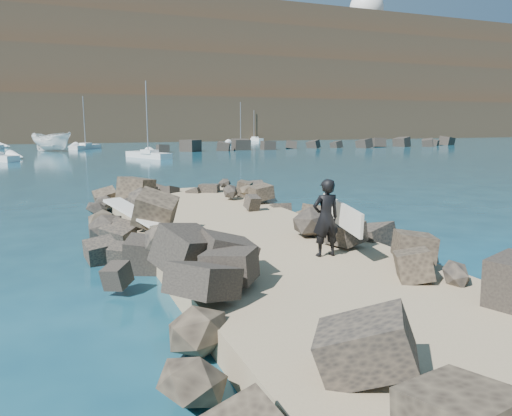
# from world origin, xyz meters

# --- Properties ---
(ground) EXTENTS (800.00, 800.00, 0.00)m
(ground) POSITION_xyz_m (0.00, 0.00, 0.00)
(ground) COLOR #0F384C
(ground) RESTS_ON ground
(jetty) EXTENTS (6.00, 26.00, 0.60)m
(jetty) POSITION_xyz_m (0.00, -2.00, 0.30)
(jetty) COLOR #8C7759
(jetty) RESTS_ON ground
(riprap_left) EXTENTS (2.60, 22.00, 1.00)m
(riprap_left) POSITION_xyz_m (-2.90, -1.50, 0.50)
(riprap_left) COLOR black
(riprap_left) RESTS_ON ground
(riprap_right) EXTENTS (2.60, 22.00, 1.00)m
(riprap_right) POSITION_xyz_m (2.90, -1.50, 0.50)
(riprap_right) COLOR black
(riprap_right) RESTS_ON ground
(breakwater_secondary) EXTENTS (52.00, 4.00, 1.20)m
(breakwater_secondary) POSITION_xyz_m (35.00, 55.00, 0.60)
(breakwater_secondary) COLOR black
(breakwater_secondary) RESTS_ON ground
(headland) EXTENTS (360.00, 140.00, 32.00)m
(headland) POSITION_xyz_m (10.00, 160.00, 16.00)
(headland) COLOR #2D4919
(headland) RESTS_ON ground
(surfboard_resting) EXTENTS (1.66, 2.56, 0.08)m
(surfboard_resting) POSITION_xyz_m (-3.04, 1.60, 1.04)
(surfboard_resting) COLOR silver
(surfboard_resting) RESTS_ON riprap_left
(boat_imported) EXTENTS (6.62, 7.11, 2.73)m
(boat_imported) POSITION_xyz_m (-5.16, 61.61, 1.37)
(boat_imported) COLOR white
(boat_imported) RESTS_ON ground
(surfer_with_board) EXTENTS (1.03, 2.39, 1.94)m
(surfer_with_board) POSITION_xyz_m (0.96, -3.39, 1.58)
(surfer_with_board) COLOR black
(surfer_with_board) RESTS_ON jetty
(radome) EXTENTS (12.21, 12.21, 19.33)m
(radome) POSITION_xyz_m (104.10, 147.43, 43.23)
(radome) COLOR silver
(radome) RESTS_ON headland
(sailboat_c) EXTENTS (4.19, 7.29, 8.70)m
(sailboat_c) POSITION_xyz_m (4.84, 43.16, 0.35)
(sailboat_c) COLOR silver
(sailboat_c) RESTS_ON ground
(sailboat_f) EXTENTS (2.43, 5.70, 6.88)m
(sailboat_f) POSITION_xyz_m (36.54, 89.57, 0.35)
(sailboat_f) COLOR silver
(sailboat_f) RESTS_ON ground
(sailboat_d) EXTENTS (4.41, 6.23, 7.77)m
(sailboat_d) POSITION_xyz_m (26.33, 70.73, 0.35)
(sailboat_d) COLOR silver
(sailboat_d) RESTS_ON ground
(sailboat_b) EXTENTS (5.03, 6.25, 8.05)m
(sailboat_b) POSITION_xyz_m (-0.46, 66.54, 0.35)
(sailboat_b) COLOR silver
(sailboat_b) RESTS_ON ground
(headland_buildings) EXTENTS (137.50, 30.50, 5.00)m
(headland_buildings) POSITION_xyz_m (16.81, 152.19, 33.97)
(headland_buildings) COLOR white
(headland_buildings) RESTS_ON headland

